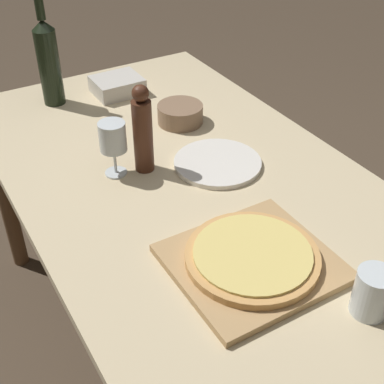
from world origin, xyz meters
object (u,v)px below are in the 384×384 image
at_px(pizza, 252,256).
at_px(pepper_mill, 143,131).
at_px(wine_bottle, 48,61).
at_px(wine_glass, 113,139).
at_px(small_bowl, 180,114).

height_order(pizza, pepper_mill, pepper_mill).
relative_size(wine_bottle, pepper_mill, 1.45).
bearing_deg(pepper_mill, pizza, -86.34).
bearing_deg(wine_glass, small_bowl, 29.05).
bearing_deg(wine_bottle, pepper_mill, -81.06).
distance_m(pepper_mill, small_bowl, 0.30).
distance_m(pizza, wine_glass, 0.50).
xyz_separation_m(wine_bottle, small_bowl, (0.30, -0.34, -0.12)).
bearing_deg(pepper_mill, small_bowl, 40.16).
bearing_deg(wine_bottle, wine_glass, -89.68).
bearing_deg(pepper_mill, wine_bottle, 98.94).
distance_m(wine_glass, small_bowl, 0.35).
bearing_deg(pizza, wine_glass, 102.65).
distance_m(wine_bottle, small_bowl, 0.46).
height_order(pepper_mill, wine_glass, pepper_mill).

